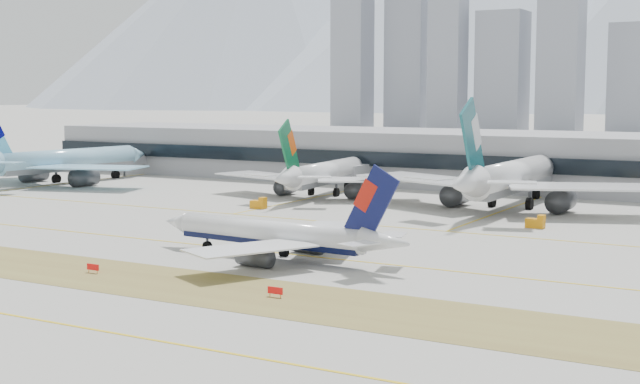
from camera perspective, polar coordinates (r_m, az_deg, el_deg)
The scene contains 12 objects.
ground at distance 153.66m, azimuth -4.22°, elevation -3.37°, with size 3000.00×3000.00×0.00m, color #A9A79E.
apron_markings at distance 113.77m, azimuth -19.62°, elevation -7.16°, with size 360.00×122.22×0.06m.
taxiing_airliner at distance 139.18m, azimuth -2.67°, elevation -2.78°, with size 47.28×40.96×15.88m.
widebody_korean at distance 265.97m, azimuth -16.21°, elevation 1.85°, with size 65.56×64.43×23.47m.
widebody_eva at distance 224.38m, azimuth 0.14°, elevation 1.10°, with size 56.59×55.73×20.30m.
widebody_cathay at distance 204.15m, azimuth 12.03°, elevation 0.83°, with size 71.46×69.60×25.46m.
terminal at distance 255.68m, azimuth 10.22°, elevation 2.12°, with size 280.00×43.10×15.00m.
hold_sign_left at distance 133.03m, azimuth -14.33°, elevation -4.69°, with size 2.20×0.15×1.35m.
hold_sign_right at distance 114.02m, azimuth -2.89°, elevation -6.33°, with size 2.20×0.15×1.35m.
gse_c at distance 176.75m, azimuth 13.66°, elevation -1.91°, with size 3.55×2.00×2.60m.
gse_b at distance 201.11m, azimuth -3.92°, elevation -0.77°, with size 3.55×2.00×2.60m.
city_skyline at distance 610.44m, azimuth 11.41°, elevation 8.46°, with size 342.00×49.80×140.00m.
Camera 1 is at (84.31, -125.84, 25.84)m, focal length 50.00 mm.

